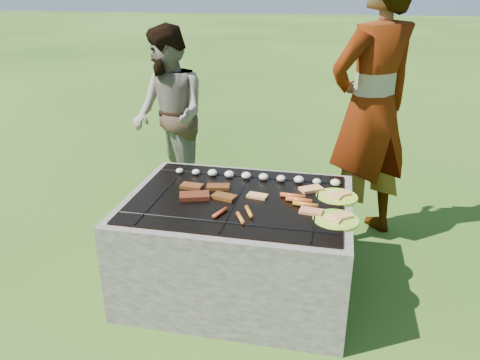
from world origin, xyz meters
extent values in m
plane|color=#1F4912|center=(0.00, 0.00, 0.00)|extent=(60.00, 60.00, 0.00)
cube|color=#A8A195|center=(0.00, 0.41, 0.30)|extent=(1.30, 0.18, 0.60)
cube|color=gray|center=(0.00, -0.41, 0.30)|extent=(1.30, 0.18, 0.60)
cube|color=gray|center=(-0.56, 0.00, 0.30)|extent=(0.18, 0.64, 0.60)
cube|color=gray|center=(0.56, 0.00, 0.30)|extent=(0.18, 0.64, 0.60)
cube|color=black|center=(0.00, 0.00, 0.24)|extent=(0.94, 0.64, 0.48)
sphere|color=#FF5914|center=(0.00, 0.00, 0.46)|extent=(0.10, 0.10, 0.10)
cube|color=black|center=(0.00, 0.00, 0.61)|extent=(1.20, 0.90, 0.01)
cylinder|color=black|center=(-0.45, 0.00, 0.61)|extent=(0.01, 0.88, 0.01)
cylinder|color=black|center=(0.00, 0.00, 0.61)|extent=(0.01, 0.88, 0.01)
cylinder|color=black|center=(0.45, 0.00, 0.61)|extent=(0.01, 0.88, 0.01)
cylinder|color=black|center=(0.00, -0.32, 0.61)|extent=(1.18, 0.01, 0.01)
cylinder|color=black|center=(0.00, 0.32, 0.61)|extent=(1.18, 0.01, 0.01)
ellipsoid|color=silver|center=(-0.45, 0.29, 0.63)|extent=(0.05, 0.05, 0.03)
ellipsoid|color=white|center=(-0.34, 0.29, 0.63)|extent=(0.05, 0.05, 0.04)
ellipsoid|color=#F0ECCC|center=(-0.23, 0.29, 0.63)|extent=(0.06, 0.06, 0.04)
ellipsoid|color=white|center=(-0.12, 0.29, 0.63)|extent=(0.06, 0.06, 0.04)
ellipsoid|color=white|center=(-0.01, 0.29, 0.63)|extent=(0.06, 0.06, 0.04)
ellipsoid|color=#EFE1CA|center=(0.10, 0.29, 0.63)|extent=(0.06, 0.06, 0.04)
ellipsoid|color=beige|center=(0.21, 0.29, 0.63)|extent=(0.06, 0.06, 0.04)
ellipsoid|color=white|center=(0.32, 0.29, 0.63)|extent=(0.06, 0.06, 0.04)
ellipsoid|color=beige|center=(0.44, 0.29, 0.63)|extent=(0.05, 0.05, 0.04)
ellipsoid|color=white|center=(0.55, 0.29, 0.63)|extent=(0.06, 0.06, 0.04)
cube|color=#9D4C1C|center=(-0.31, 0.08, 0.62)|extent=(0.14, 0.08, 0.02)
cube|color=brown|center=(-0.15, 0.10, 0.62)|extent=(0.15, 0.10, 0.02)
cube|color=maroon|center=(-0.25, -0.06, 0.62)|extent=(0.19, 0.15, 0.03)
cube|color=brown|center=(-0.08, -0.03, 0.62)|extent=(0.15, 0.11, 0.02)
cylinder|color=#E94526|center=(0.31, 0.06, 0.63)|extent=(0.15, 0.04, 0.03)
cylinder|color=orange|center=(0.35, 0.01, 0.63)|extent=(0.15, 0.04, 0.03)
cylinder|color=orange|center=(0.39, -0.04, 0.63)|extent=(0.14, 0.04, 0.03)
cylinder|color=orange|center=(0.10, -0.19, 0.62)|extent=(0.07, 0.12, 0.02)
cylinder|color=red|center=(-0.05, -0.23, 0.62)|extent=(0.06, 0.12, 0.02)
cylinder|color=orange|center=(0.07, -0.27, 0.62)|extent=(0.07, 0.12, 0.02)
cube|color=tan|center=(0.11, 0.03, 0.62)|extent=(0.12, 0.09, 0.02)
cube|color=tan|center=(0.43, -0.11, 0.62)|extent=(0.13, 0.09, 0.02)
cube|color=#ECAF79|center=(0.41, 0.19, 0.62)|extent=(0.15, 0.14, 0.02)
cylinder|color=#DFF139|center=(0.56, 0.13, 0.61)|extent=(0.27, 0.27, 0.02)
cube|color=#F6DE7E|center=(0.54, 0.11, 0.62)|extent=(0.11, 0.09, 0.02)
cube|color=tan|center=(0.59, 0.15, 0.62)|extent=(0.11, 0.10, 0.02)
cylinder|color=#DFFF3C|center=(0.56, -0.17, 0.61)|extent=(0.30, 0.30, 0.02)
cube|color=#F9C17F|center=(0.54, -0.19, 0.62)|extent=(0.11, 0.09, 0.02)
cube|color=tan|center=(0.59, -0.15, 0.62)|extent=(0.12, 0.11, 0.02)
imported|color=gray|center=(0.75, 0.86, 0.96)|extent=(0.83, 0.81, 1.93)
imported|color=gray|center=(-0.85, 1.21, 0.74)|extent=(0.89, 0.91, 1.47)
camera|label=1|loc=(0.52, -2.41, 1.75)|focal=35.00mm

